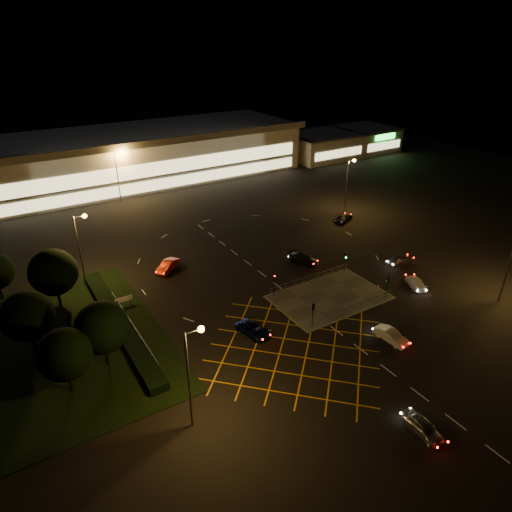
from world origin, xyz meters
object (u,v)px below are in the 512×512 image
signal_sw (313,310)px  car_far_dkgrey (303,259)px  car_approach_white (416,283)px  signal_ne (345,258)px  car_left_blue (253,330)px  car_right_silver (400,260)px  car_circ_red (168,266)px  car_queue_white (391,336)px  signal_nw (274,281)px  car_east_grey (343,217)px  car_near_silver (423,427)px  signal_se (388,283)px

signal_sw → car_far_dkgrey: bearing=-123.4°
car_far_dkgrey → car_approach_white: bearing=-80.8°
signal_ne → car_left_blue: 19.40m
car_right_silver → car_circ_red: car_circ_red is taller
signal_ne → car_far_dkgrey: signal_ne is taller
car_queue_white → car_left_blue: (-12.40, 9.13, -0.05)m
car_queue_white → signal_ne: bearing=62.6°
signal_nw → car_circ_red: bearing=122.7°
car_east_grey → car_far_dkgrey: bearing=95.6°
signal_nw → car_near_silver: bearing=-93.4°
car_queue_white → signal_nw: bearing=107.2°
signal_ne → car_right_silver: signal_ne is taller
signal_nw → car_east_grey: 29.30m
car_circ_red → car_left_blue: bearing=-30.6°
car_right_silver → car_circ_red: 34.05m
car_queue_white → car_east_grey: size_ratio=0.90×
car_queue_white → car_east_grey: car_queue_white is taller
car_far_dkgrey → car_approach_white: size_ratio=1.06×
car_left_blue → signal_ne: bearing=3.4°
signal_sw → car_near_silver: (-1.48, -17.26, -1.70)m
signal_ne → car_queue_white: size_ratio=0.77×
car_near_silver → car_right_silver: (22.52, 23.11, -0.01)m
signal_ne → car_near_silver: 28.67m
signal_nw → car_far_dkgrey: signal_nw is taller
signal_ne → car_east_grey: (13.12, 14.97, -1.74)m
car_far_dkgrey → car_circ_red: (-17.96, 8.29, 0.08)m
car_queue_white → car_approach_white: 13.53m
car_near_silver → car_far_dkgrey: bearing=75.7°
signal_sw → car_approach_white: 17.73m
car_far_dkgrey → car_east_grey: size_ratio=0.99×
signal_se → car_approach_white: signal_se is taller
car_near_silver → car_circ_red: bearing=105.2°
car_right_silver → car_east_grey: car_right_silver is taller
car_circ_red → car_east_grey: 34.11m
signal_se → signal_sw: bearing=0.0°
signal_sw → car_near_silver: bearing=85.1°
car_near_silver → car_circ_red: size_ratio=0.88×
car_queue_white → car_approach_white: size_ratio=0.96×
car_queue_white → car_far_dkgrey: bearing=76.6°
car_circ_red → car_approach_white: 34.48m
car_queue_white → car_far_dkgrey: car_queue_white is taller
signal_ne → car_far_dkgrey: 6.64m
car_near_silver → car_east_grey: size_ratio=0.87×
signal_se → car_east_grey: 26.50m
car_far_dkgrey → car_approach_white: (8.66, -13.62, -0.04)m
car_left_blue → car_approach_white: car_left_blue is taller
car_near_silver → car_east_grey: car_near_silver is taller
car_far_dkgrey → car_queue_white: bearing=-121.9°
car_left_blue → car_circ_red: car_circ_red is taller
signal_se → signal_nw: 14.41m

